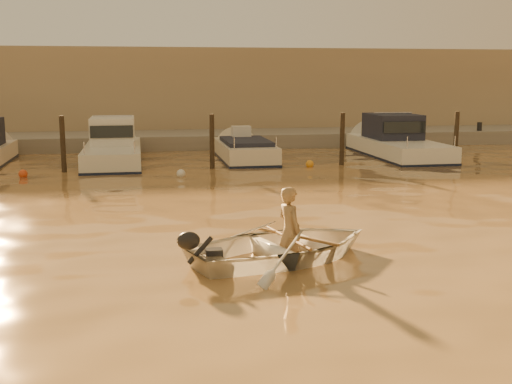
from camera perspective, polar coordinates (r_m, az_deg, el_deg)
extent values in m
plane|color=#97633C|center=(10.63, 5.82, -8.41)|extent=(160.00, 160.00, 0.00)
imported|color=silver|center=(12.04, 2.59, -4.80)|extent=(4.40, 3.75, 0.77)
imported|color=olive|center=(12.02, 3.00, -3.48)|extent=(0.58, 0.71, 1.68)
cylinder|color=brown|center=(12.13, 3.60, -3.94)|extent=(1.14, 1.83, 0.13)
cylinder|color=brown|center=(12.02, 2.80, -4.06)|extent=(0.40, 2.08, 0.13)
cylinder|color=#2D2319|center=(23.74, -16.78, 3.85)|extent=(0.18, 0.18, 2.20)
cylinder|color=#2D2319|center=(23.74, -3.93, 4.27)|extent=(0.18, 0.18, 2.20)
cylinder|color=#2D2319|center=(24.80, 7.66, 4.46)|extent=(0.18, 0.18, 2.20)
cylinder|color=#2D2319|center=(26.63, 17.35, 4.48)|extent=(0.18, 0.18, 2.20)
sphere|color=#CD4318|center=(23.18, -20.00, 1.52)|extent=(0.30, 0.30, 0.30)
sphere|color=silver|center=(21.98, -6.69, 1.63)|extent=(0.30, 0.30, 0.30)
sphere|color=orange|center=(24.28, 4.80, 2.49)|extent=(0.30, 0.30, 0.30)
sphere|color=white|center=(25.83, 14.73, 2.66)|extent=(0.30, 0.30, 0.30)
cube|color=gray|center=(31.46, -5.15, 4.37)|extent=(52.00, 4.00, 1.00)
cube|color=#9E8466|center=(36.78, -6.02, 8.74)|extent=(46.00, 7.00, 4.80)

